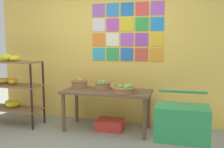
# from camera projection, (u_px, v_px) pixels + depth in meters

# --- Properties ---
(back_wall_with_art) EXTENTS (4.40, 0.07, 2.63)m
(back_wall_with_art) POSITION_uv_depth(u_px,v_px,m) (110.00, 49.00, 4.49)
(back_wall_with_art) COLOR #E7C04F
(back_wall_with_art) RESTS_ON ground
(banana_shelf_unit) EXTENTS (1.10, 0.42, 1.26)m
(banana_shelf_unit) POSITION_uv_depth(u_px,v_px,m) (8.00, 83.00, 4.38)
(banana_shelf_unit) COLOR #351618
(banana_shelf_unit) RESTS_ON ground
(display_table) EXTENTS (1.44, 0.65, 0.67)m
(display_table) POSITION_uv_depth(u_px,v_px,m) (107.00, 96.00, 4.06)
(display_table) COLOR brown
(display_table) RESTS_ON ground
(fruit_basket_back_right) EXTENTS (0.28, 0.28, 0.17)m
(fruit_basket_back_right) POSITION_uv_depth(u_px,v_px,m) (102.00, 85.00, 4.17)
(fruit_basket_back_right) COLOR #967349
(fruit_basket_back_right) RESTS_ON display_table
(fruit_basket_back_left) EXTENTS (0.38, 0.38, 0.14)m
(fruit_basket_back_left) POSITION_uv_depth(u_px,v_px,m) (124.00, 89.00, 3.85)
(fruit_basket_back_left) COLOR olive
(fruit_basket_back_left) RESTS_ON display_table
(fruit_basket_left) EXTENTS (0.29, 0.29, 0.17)m
(fruit_basket_left) POSITION_uv_depth(u_px,v_px,m) (80.00, 83.00, 4.31)
(fruit_basket_left) COLOR #966D43
(fruit_basket_left) RESTS_ON display_table
(produce_crate_under_table) EXTENTS (0.45, 0.32, 0.17)m
(produce_crate_under_table) POSITION_uv_depth(u_px,v_px,m) (110.00, 125.00, 4.13)
(produce_crate_under_table) COLOR red
(produce_crate_under_table) RESTS_ON ground
(shopping_cart) EXTENTS (0.59, 0.41, 0.88)m
(shopping_cart) POSITION_uv_depth(u_px,v_px,m) (182.00, 126.00, 2.77)
(shopping_cart) COLOR black
(shopping_cart) RESTS_ON ground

